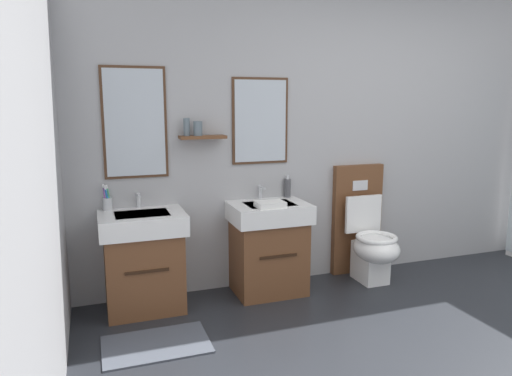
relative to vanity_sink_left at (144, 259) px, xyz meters
The scene contains 11 objects.
wall_back 2.29m from the vanity_sink_left, ahead, with size 5.49×0.27×2.67m.
wall_left 2.09m from the vanity_sink_left, 108.63° to the right, with size 0.12×4.20×2.67m, color #A8A8AA.
bath_mat 0.71m from the vanity_sink_left, 90.00° to the right, with size 0.68×0.44×0.01m, color #474C56.
vanity_sink_left is the anchor object (origin of this frame).
tap_on_left_sink 0.46m from the vanity_sink_left, 90.00° to the left, with size 0.03×0.13×0.11m.
vanity_sink_right 1.00m from the vanity_sink_left, ahead, with size 0.62×0.49×0.75m.
tap_on_right_sink 1.11m from the vanity_sink_left, 10.01° to the left, with size 0.03×0.13×0.11m.
toilet 1.94m from the vanity_sink_left, ahead, with size 0.48×0.62×1.00m.
toothbrush_cup 0.50m from the vanity_sink_left, 144.59° to the left, with size 0.07×0.07×0.20m.
soap_dispenser 1.33m from the vanity_sink_left, ahead, with size 0.06×0.06×0.19m.
folded_hand_towel 1.05m from the vanity_sink_left, ahead, with size 0.22×0.16×0.04m, color white.
Camera 1 is at (-2.42, -1.71, 1.56)m, focal length 33.19 mm.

